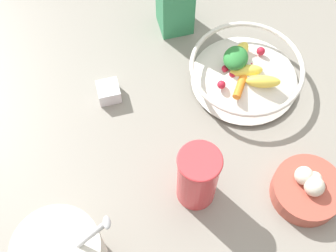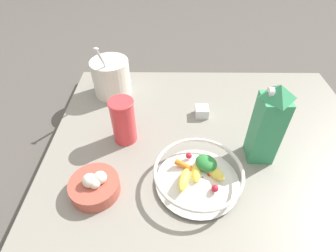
{
  "view_description": "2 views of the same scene",
  "coord_description": "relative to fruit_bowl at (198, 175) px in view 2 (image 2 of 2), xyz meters",
  "views": [
    {
      "loc": [
        -0.24,
        -0.56,
        0.88
      ],
      "look_at": [
        -0.13,
        -0.16,
        0.11
      ],
      "focal_mm": 50.0,
      "sensor_mm": 36.0,
      "label": 1
    },
    {
      "loc": [
        0.48,
        -0.13,
        0.65
      ],
      "look_at": [
        -0.12,
        -0.14,
        0.1
      ],
      "focal_mm": 28.0,
      "sensor_mm": 36.0,
      "label": 2
    }
  ],
  "objects": [
    {
      "name": "fruit_bowl",
      "position": [
        0.0,
        0.0,
        0.0
      ],
      "size": [
        0.24,
        0.24,
        0.08
      ],
      "color": "silver",
      "rests_on": "countertop"
    },
    {
      "name": "countertop",
      "position": [
        -0.06,
        0.06,
        -0.06
      ],
      "size": [
        1.02,
        1.02,
        0.05
      ],
      "color": "gray",
      "rests_on": "ground_plane"
    },
    {
      "name": "milk_carton",
      "position": [
        -0.1,
        0.19,
        0.09
      ],
      "size": [
        0.07,
        0.07,
        0.25
      ],
      "color": "#338C59",
      "rests_on": "countertop"
    },
    {
      "name": "ground_plane",
      "position": [
        -0.06,
        0.06,
        -0.08
      ],
      "size": [
        6.0,
        6.0,
        0.0
      ],
      "primitive_type": "plane",
      "color": "#4C4742"
    },
    {
      "name": "yogurt_tub",
      "position": [
        -0.42,
        -0.3,
        0.04
      ],
      "size": [
        0.17,
        0.14,
        0.23
      ],
      "color": "silver",
      "rests_on": "countertop"
    },
    {
      "name": "drinking_cup",
      "position": [
        -0.17,
        -0.22,
        0.04
      ],
      "size": [
        0.08,
        0.08,
        0.15
      ],
      "color": "#DB383D",
      "rests_on": "countertop"
    },
    {
      "name": "spice_jar",
      "position": [
        -0.28,
        0.04,
        -0.02
      ],
      "size": [
        0.05,
        0.05,
        0.03
      ],
      "color": "silver",
      "rests_on": "countertop"
    },
    {
      "name": "garlic_bowl",
      "position": [
        0.03,
        -0.27,
        -0.01
      ],
      "size": [
        0.13,
        0.13,
        0.07
      ],
      "color": "#B24C3D",
      "rests_on": "countertop"
    }
  ]
}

